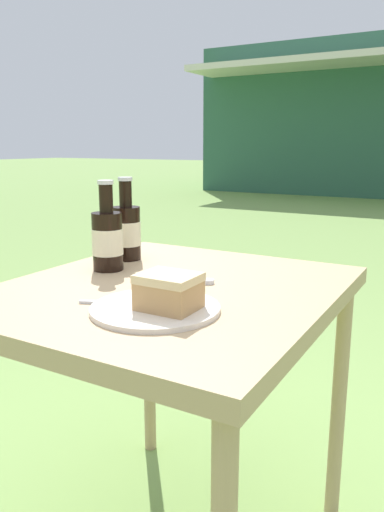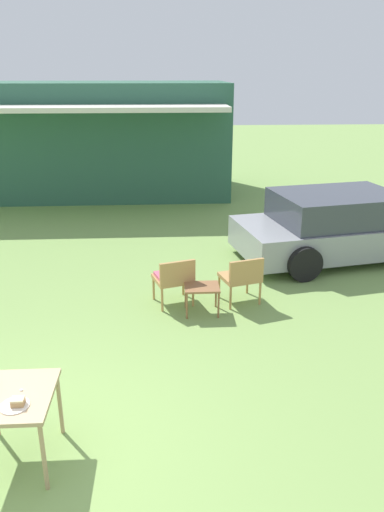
{
  "view_description": "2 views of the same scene",
  "coord_description": "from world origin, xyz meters",
  "px_view_note": "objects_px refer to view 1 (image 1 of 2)",
  "views": [
    {
      "loc": [
        0.59,
        -0.93,
        1.05
      ],
      "look_at": [
        0.0,
        0.1,
        0.78
      ],
      "focal_mm": 35.0,
      "sensor_mm": 36.0,
      "label": 1
    },
    {
      "loc": [
        1.38,
        -3.81,
        3.44
      ],
      "look_at": [
        1.78,
        2.98,
        0.9
      ],
      "focal_mm": 35.0,
      "sensor_mm": 36.0,
      "label": 2
    }
  ],
  "objects_px": {
    "patio_table": "(171,318)",
    "cola_bottle_near": "(126,230)",
    "cake_on_plate": "(162,300)",
    "cola_bottle_far": "(107,238)"
  },
  "relations": [
    {
      "from": "cake_on_plate",
      "to": "patio_table",
      "type": "bearing_deg",
      "value": 117.43
    },
    {
      "from": "patio_table",
      "to": "cola_bottle_near",
      "type": "height_order",
      "value": "cola_bottle_near"
    },
    {
      "from": "cola_bottle_far",
      "to": "cola_bottle_near",
      "type": "bearing_deg",
      "value": 104.43
    },
    {
      "from": "cake_on_plate",
      "to": "cola_bottle_far",
      "type": "relative_size",
      "value": 1.1
    },
    {
      "from": "patio_table",
      "to": "cola_bottle_near",
      "type": "distance_m",
      "value": 0.34
    },
    {
      "from": "patio_table",
      "to": "cola_bottle_near",
      "type": "bearing_deg",
      "value": 146.14
    },
    {
      "from": "cake_on_plate",
      "to": "cola_bottle_near",
      "type": "bearing_deg",
      "value": 135.16
    },
    {
      "from": "patio_table",
      "to": "cola_bottle_far",
      "type": "bearing_deg",
      "value": 168.07
    },
    {
      "from": "cake_on_plate",
      "to": "cola_bottle_near",
      "type": "relative_size",
      "value": 1.1
    },
    {
      "from": "patio_table",
      "to": "cake_on_plate",
      "type": "height_order",
      "value": "cake_on_plate"
    }
  ]
}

